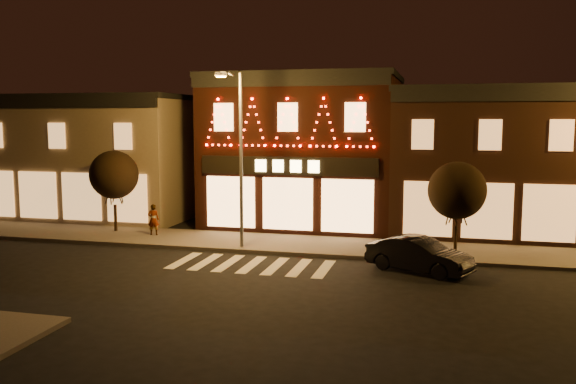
% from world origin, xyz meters
% --- Properties ---
extents(ground, '(120.00, 120.00, 0.00)m').
position_xyz_m(ground, '(0.00, 0.00, 0.00)').
color(ground, black).
rests_on(ground, ground).
extents(sidewalk_far, '(44.00, 4.00, 0.15)m').
position_xyz_m(sidewalk_far, '(2.00, 8.00, 0.07)').
color(sidewalk_far, '#47423D').
rests_on(sidewalk_far, ground).
extents(building_left, '(12.20, 8.28, 7.30)m').
position_xyz_m(building_left, '(-13.00, 13.99, 3.66)').
color(building_left, '#7E6E59').
rests_on(building_left, ground).
extents(building_pulp, '(10.20, 8.34, 8.30)m').
position_xyz_m(building_pulp, '(0.00, 13.98, 4.16)').
color(building_pulp, black).
rests_on(building_pulp, ground).
extents(building_right_a, '(9.20, 8.28, 7.50)m').
position_xyz_m(building_right_a, '(9.50, 13.99, 3.76)').
color(building_right_a, black).
rests_on(building_right_a, ground).
extents(streetlamp_mid, '(0.67, 1.78, 7.77)m').
position_xyz_m(streetlamp_mid, '(-1.35, 6.37, 4.71)').
color(streetlamp_mid, '#59595E').
rests_on(streetlamp_mid, sidewalk_far).
extents(tree_left, '(2.49, 2.49, 4.16)m').
position_xyz_m(tree_left, '(-8.90, 8.73, 3.06)').
color(tree_left, black).
rests_on(tree_left, sidewalk_far).
extents(tree_right, '(2.40, 2.40, 4.01)m').
position_xyz_m(tree_right, '(8.06, 6.85, 2.96)').
color(tree_right, black).
rests_on(tree_right, sidewalk_far).
extents(dark_sedan, '(4.32, 3.02, 1.35)m').
position_xyz_m(dark_sedan, '(6.66, 4.50, 0.68)').
color(dark_sedan, black).
rests_on(dark_sedan, ground).
extents(pedestrian, '(0.63, 0.47, 1.55)m').
position_xyz_m(pedestrian, '(-6.47, 8.19, 0.93)').
color(pedestrian, gray).
rests_on(pedestrian, sidewalk_far).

